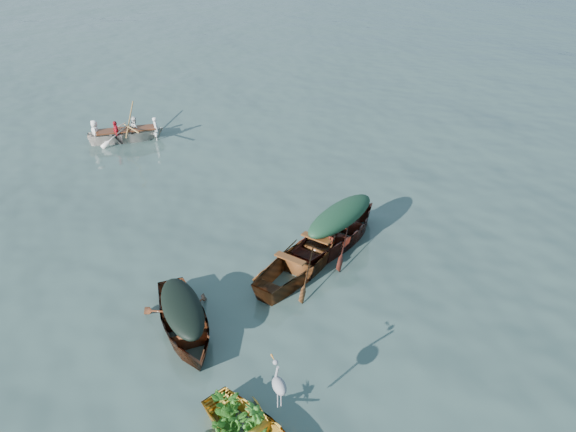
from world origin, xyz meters
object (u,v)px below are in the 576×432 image
Objects in this scene: green_tarp_boat at (339,243)px; open_wooden_boat at (303,271)px; heron at (279,392)px; rowed_boat at (127,141)px; dark_covered_boat at (185,332)px.

green_tarp_boat is 1.05× the size of open_wooden_boat.
rowed_boat is at bearing 71.52° from heron.
green_tarp_boat is at bearing 33.26° from heron.
rowed_boat is (0.47, 11.43, 0.00)m from dark_covered_boat.
rowed_boat is at bearing -17.33° from open_wooden_boat.
open_wooden_boat is at bearing 41.06° from heron.
heron is (0.47, -14.48, 0.87)m from rowed_boat.
rowed_boat is at bearing 88.19° from dark_covered_boat.
heron reaches higher than dark_covered_boat.
open_wooden_boat is 1.18× the size of rowed_boat.
dark_covered_boat is 0.84× the size of open_wooden_boat.
heron is at bearing 119.26° from open_wooden_boat.
rowed_boat is 4.24× the size of heron.
heron reaches higher than rowed_boat.
rowed_boat is (-4.13, 9.51, 0.00)m from green_tarp_boat.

